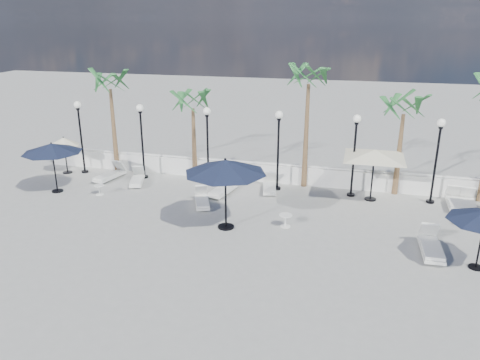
% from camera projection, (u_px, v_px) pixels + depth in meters
% --- Properties ---
extents(ground, '(100.00, 100.00, 0.00)m').
position_uv_depth(ground, '(245.00, 250.00, 16.78)').
color(ground, gray).
rests_on(ground, ground).
extents(balustrade, '(26.00, 0.30, 1.01)m').
position_uv_depth(balustrade, '(281.00, 174.00, 23.49)').
color(balustrade, silver).
rests_on(balustrade, ground).
extents(lamppost_0, '(0.36, 0.36, 3.84)m').
position_uv_depth(lamppost_0, '(80.00, 127.00, 24.39)').
color(lamppost_0, black).
rests_on(lamppost_0, ground).
extents(lamppost_1, '(0.36, 0.36, 3.84)m').
position_uv_depth(lamppost_1, '(141.00, 131.00, 23.56)').
color(lamppost_1, black).
rests_on(lamppost_1, ground).
extents(lamppost_2, '(0.36, 0.36, 3.84)m').
position_uv_depth(lamppost_2, '(207.00, 135.00, 22.74)').
color(lamppost_2, black).
rests_on(lamppost_2, ground).
extents(lamppost_3, '(0.36, 0.36, 3.84)m').
position_uv_depth(lamppost_3, '(278.00, 139.00, 21.91)').
color(lamppost_3, black).
rests_on(lamppost_3, ground).
extents(lamppost_4, '(0.36, 0.36, 3.84)m').
position_uv_depth(lamppost_4, '(355.00, 144.00, 21.09)').
color(lamppost_4, black).
rests_on(lamppost_4, ground).
extents(lamppost_5, '(0.36, 0.36, 3.84)m').
position_uv_depth(lamppost_5, '(438.00, 149.00, 20.26)').
color(lamppost_5, black).
rests_on(lamppost_5, ground).
extents(palm_0, '(2.60, 2.60, 5.50)m').
position_uv_depth(palm_0, '(110.00, 87.00, 24.10)').
color(palm_0, brown).
rests_on(palm_0, ground).
extents(palm_1, '(2.60, 2.60, 4.70)m').
position_uv_depth(palm_1, '(193.00, 105.00, 23.29)').
color(palm_1, brown).
rests_on(palm_1, ground).
extents(palm_2, '(2.60, 2.60, 6.10)m').
position_uv_depth(palm_2, '(309.00, 81.00, 21.50)').
color(palm_2, brown).
rests_on(palm_2, ground).
extents(palm_3, '(2.60, 2.60, 4.90)m').
position_uv_depth(palm_3, '(404.00, 111.00, 20.87)').
color(palm_3, brown).
rests_on(palm_3, ground).
extents(lounger_0, '(1.02, 2.06, 0.74)m').
position_uv_depth(lounger_0, '(110.00, 175.00, 24.06)').
color(lounger_0, beige).
rests_on(lounger_0, ground).
extents(lounger_1, '(1.20, 1.87, 0.67)m').
position_uv_depth(lounger_1, '(202.00, 200.00, 20.72)').
color(lounger_1, beige).
rests_on(lounger_1, ground).
extents(lounger_2, '(1.02, 2.04, 0.73)m').
position_uv_depth(lounger_2, '(223.00, 189.00, 22.06)').
color(lounger_2, beige).
rests_on(lounger_2, ground).
extents(lounger_3, '(1.14, 1.89, 0.68)m').
position_uv_depth(lounger_3, '(137.00, 179.00, 23.41)').
color(lounger_3, beige).
rests_on(lounger_3, ground).
extents(lounger_4, '(0.97, 1.95, 0.70)m').
position_uv_depth(lounger_4, '(269.00, 186.00, 22.47)').
color(lounger_4, beige).
rests_on(lounger_4, ground).
extents(lounger_5, '(0.67, 1.93, 0.72)m').
position_uv_depth(lounger_5, '(455.00, 202.00, 20.51)').
color(lounger_5, beige).
rests_on(lounger_5, ground).
extents(lounger_6, '(0.74, 2.12, 0.79)m').
position_uv_depth(lounger_6, '(431.00, 247.00, 16.45)').
color(lounger_6, beige).
rests_on(lounger_6, ground).
extents(lounger_7, '(0.80, 1.92, 0.70)m').
position_uv_depth(lounger_7, '(468.00, 203.00, 20.39)').
color(lounger_7, beige).
rests_on(lounger_7, ground).
extents(side_table_0, '(0.48, 0.48, 0.47)m').
position_uv_depth(side_table_0, '(99.00, 189.00, 21.94)').
color(side_table_0, beige).
rests_on(side_table_0, ground).
extents(side_table_1, '(0.53, 0.53, 0.51)m').
position_uv_depth(side_table_1, '(286.00, 219.00, 18.55)').
color(side_table_1, beige).
rests_on(side_table_1, ground).
extents(parasol_navy_left, '(2.76, 2.76, 2.44)m').
position_uv_depth(parasol_navy_left, '(52.00, 148.00, 21.72)').
color(parasol_navy_left, black).
rests_on(parasol_navy_left, ground).
extents(parasol_navy_mid, '(3.21, 3.21, 2.88)m').
position_uv_depth(parasol_navy_mid, '(225.00, 167.00, 17.74)').
color(parasol_navy_mid, black).
rests_on(parasol_navy_mid, ground).
extents(parasol_cream_sq_a, '(5.20, 5.20, 2.55)m').
position_uv_depth(parasol_cream_sq_a, '(375.00, 150.00, 20.64)').
color(parasol_cream_sq_a, black).
rests_on(parasol_cream_sq_a, ground).
extents(parasol_cream_small, '(1.63, 1.63, 2.00)m').
position_uv_depth(parasol_cream_small, '(64.00, 142.00, 24.58)').
color(parasol_cream_small, black).
rests_on(parasol_cream_small, ground).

